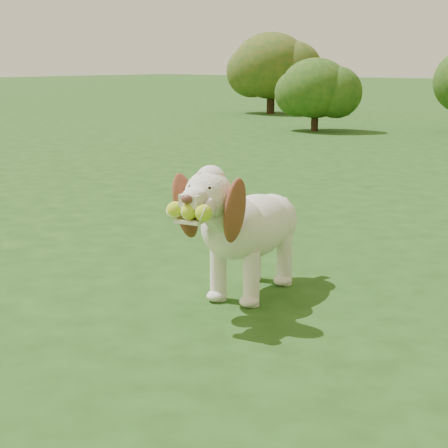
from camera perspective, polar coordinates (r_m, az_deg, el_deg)
The scene contains 4 objects.
ground at distance 3.78m, azimuth 6.64°, elevation -4.80°, with size 80.00×80.00×0.00m, color #1D3F12.
dog at distance 3.52m, azimuth 1.61°, elevation 0.05°, with size 0.48×1.04×0.68m.
shrub_a at distance 12.05m, azimuth 6.98°, elevation 10.24°, with size 1.10×1.10×1.14m.
shrub_e at distance 15.97m, azimuth 3.61°, elevation 11.94°, with size 1.62×1.62×1.68m.
Camera 1 is at (1.95, -3.04, 1.11)m, focal length 60.00 mm.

